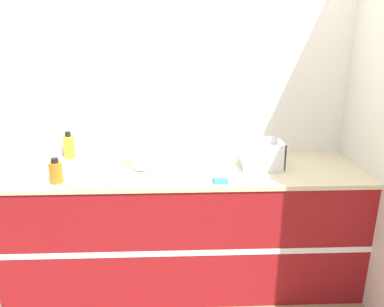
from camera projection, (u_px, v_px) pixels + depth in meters
name	position (u px, v px, depth m)	size (l,w,h in m)	color
wall_back	(183.00, 103.00, 2.84)	(4.88, 0.06, 2.60)	silver
wall_right	(370.00, 111.00, 2.54)	(0.06, 2.67, 2.60)	beige
counter_cabinet	(184.00, 226.00, 2.76)	(2.51, 0.70, 0.90)	maroon
sink	(204.00, 167.00, 2.60)	(0.46, 0.40, 0.23)	silver
paper_towel_roll	(141.00, 150.00, 2.56)	(0.12, 0.12, 0.27)	#4C4C51
dish_rack	(261.00, 157.00, 2.62)	(0.29, 0.23, 0.19)	white
bottle_yellow	(69.00, 146.00, 2.81)	(0.08, 0.08, 0.20)	yellow
bottle_amber	(56.00, 172.00, 2.35)	(0.08, 0.08, 0.16)	#B26B19
sponge	(221.00, 181.00, 2.37)	(0.09, 0.06, 0.02)	#3399BF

